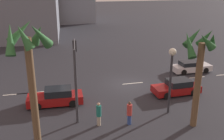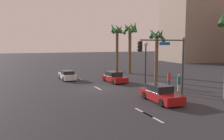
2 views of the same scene
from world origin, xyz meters
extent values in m
plane|color=#28282D|center=(0.00, 0.00, 0.00)|extent=(220.00, 220.00, 0.00)
cube|color=silver|center=(-7.92, 0.00, 0.01)|extent=(1.88, 0.14, 0.01)
cube|color=silver|center=(-0.57, 0.00, 0.01)|extent=(2.18, 0.14, 0.01)
cube|color=silver|center=(9.51, 0.00, 0.01)|extent=(2.49, 0.14, 0.01)
cube|color=silver|center=(10.68, 0.00, 0.01)|extent=(2.55, 0.14, 0.01)
cube|color=silver|center=(-8.25, -1.82, 0.49)|extent=(4.47, 1.70, 0.66)
cube|color=black|center=(-7.98, -1.82, 1.05)|extent=(2.15, 1.49, 0.46)
cylinder|color=black|center=(-9.63, -2.61, 0.32)|extent=(0.64, 0.22, 0.64)
cylinder|color=black|center=(-9.64, -1.04, 0.32)|extent=(0.64, 0.22, 0.64)
cylinder|color=black|center=(-6.86, -2.60, 0.32)|extent=(0.64, 0.22, 0.64)
cylinder|color=black|center=(-6.87, -1.02, 0.32)|extent=(0.64, 0.22, 0.64)
cube|color=maroon|center=(7.32, 3.01, 0.51)|extent=(4.68, 1.98, 0.70)
cube|color=black|center=(7.04, 3.03, 1.15)|extent=(2.28, 1.65, 0.58)
cylinder|color=black|center=(8.79, 3.77, 0.32)|extent=(0.65, 0.25, 0.64)
cylinder|color=black|center=(8.70, 2.12, 0.32)|extent=(0.65, 0.25, 0.64)
cylinder|color=black|center=(5.93, 3.91, 0.32)|extent=(0.65, 0.25, 0.64)
cylinder|color=black|center=(5.85, 2.26, 0.32)|extent=(0.65, 0.25, 0.64)
cube|color=maroon|center=(-3.65, 3.43, 0.48)|extent=(4.40, 1.97, 0.64)
cube|color=black|center=(-3.91, 3.42, 1.08)|extent=(2.14, 1.68, 0.57)
cylinder|color=black|center=(-2.33, 4.34, 0.32)|extent=(0.65, 0.24, 0.64)
cylinder|color=black|center=(-2.28, 2.61, 0.32)|extent=(0.65, 0.24, 0.64)
cylinder|color=black|center=(-5.02, 4.25, 0.32)|extent=(0.65, 0.24, 0.64)
cylinder|color=black|center=(-4.96, 2.52, 0.32)|extent=(0.65, 0.24, 0.64)
cylinder|color=#38383D|center=(5.87, 6.52, 2.79)|extent=(0.20, 0.20, 5.58)
cylinder|color=#38383D|center=(5.62, 4.26, 5.33)|extent=(0.60, 4.53, 0.12)
cube|color=black|center=(5.38, 2.00, 4.75)|extent=(0.35, 0.35, 0.95)
sphere|color=red|center=(5.36, 1.82, 5.05)|extent=(0.20, 0.20, 0.20)
sphere|color=#392605|center=(5.36, 1.82, 4.75)|extent=(0.20, 0.20, 0.20)
sphere|color=black|center=(5.36, 1.82, 4.45)|extent=(0.20, 0.20, 0.20)
cube|color=#1959B2|center=(5.65, 4.48, 5.01)|extent=(0.16, 1.10, 0.28)
cylinder|color=#2D2D33|center=(-1.34, 6.70, 2.36)|extent=(0.18, 0.18, 4.73)
sphere|color=#F2EACC|center=(-1.34, 6.70, 5.01)|extent=(0.56, 0.56, 0.56)
cylinder|color=#2D478C|center=(2.22, 7.68, 0.38)|extent=(0.37, 0.37, 0.76)
cylinder|color=#BF3833|center=(2.22, 7.68, 1.17)|extent=(0.50, 0.50, 0.83)
sphere|color=brown|center=(2.22, 7.68, 1.70)|extent=(0.22, 0.22, 0.22)
cylinder|color=#B2A58C|center=(4.41, 7.31, 0.38)|extent=(0.31, 0.31, 0.76)
cylinder|color=#1E7266|center=(4.41, 7.31, 1.18)|extent=(0.42, 0.42, 0.83)
sphere|color=tan|center=(4.41, 7.31, 1.70)|extent=(0.22, 0.22, 0.22)
cylinder|color=brown|center=(-2.26, 8.95, 3.07)|extent=(0.46, 0.46, 6.14)
cone|color=#235628|center=(-1.36, 8.93, 6.04)|extent=(0.60, 1.54, 1.79)
cone|color=#235628|center=(-2.19, 9.55, 6.35)|extent=(1.30, 0.71, 1.26)
cone|color=#235628|center=(-2.79, 9.27, 6.32)|extent=(1.09, 1.31, 1.32)
cone|color=#235628|center=(-2.75, 8.50, 6.35)|extent=(1.25, 1.29, 1.41)
cone|color=#235628|center=(-2.02, 8.17, 6.37)|extent=(1.71, 1.01, 1.48)
cylinder|color=brown|center=(8.64, 9.21, 3.55)|extent=(0.43, 0.43, 7.10)
cone|color=#2D6633|center=(9.52, 9.15, 7.00)|extent=(0.63, 1.27, 1.84)
cone|color=#2D6633|center=(8.73, 9.87, 7.23)|extent=(1.12, 0.70, 1.45)
cone|color=#2D6633|center=(7.92, 9.76, 7.28)|extent=(1.47, 1.67, 1.65)
cone|color=#2D6633|center=(8.09, 8.85, 7.14)|extent=(1.15, 1.35, 1.37)
cone|color=#2D6633|center=(9.01, 8.45, 7.31)|extent=(1.73, 1.24, 1.51)
camera|label=1|loc=(7.58, 24.00, 10.01)|focal=42.44mm
camera|label=2|loc=(23.56, -8.48, 4.97)|focal=36.79mm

